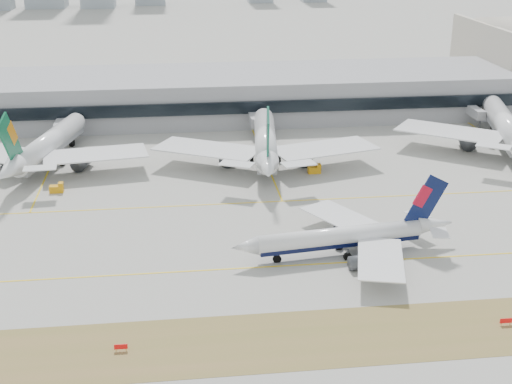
{
  "coord_description": "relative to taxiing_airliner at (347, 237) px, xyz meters",
  "views": [
    {
      "loc": [
        -11.94,
        -133.46,
        66.72
      ],
      "look_at": [
        6.52,
        18.0,
        7.5
      ],
      "focal_mm": 50.0,
      "sensor_mm": 36.0,
      "label": 1
    }
  ],
  "objects": [
    {
      "name": "ground",
      "position": [
        -23.53,
        1.1,
        -3.97
      ],
      "size": [
        3000.0,
        3000.0,
        0.0
      ],
      "primitive_type": "plane",
      "color": "gray",
      "rests_on": "ground"
    },
    {
      "name": "hold_sign_left",
      "position": [
        -45.43,
        -30.9,
        -3.09
      ],
      "size": [
        2.2,
        0.15,
        1.35
      ],
      "color": "red",
      "rests_on": "ground"
    },
    {
      "name": "widebody_eva",
      "position": [
        -71.04,
        66.0,
        1.88
      ],
      "size": [
        60.08,
        59.86,
        22.02
      ],
      "rotation": [
        0.0,
        0.0,
        1.33
      ],
      "color": "white",
      "rests_on": "ground"
    },
    {
      "name": "terminal",
      "position": [
        -23.53,
        115.94,
        3.53
      ],
      "size": [
        280.0,
        43.1,
        15.0
      ],
      "color": "gray",
      "rests_on": "ground"
    },
    {
      "name": "widebody_cathay",
      "position": [
        -9.15,
        61.1,
        2.17
      ],
      "size": [
        64.48,
        63.46,
        23.11
      ],
      "rotation": [
        0.0,
        0.0,
        1.46
      ],
      "color": "white",
      "rests_on": "ground"
    },
    {
      "name": "gse_b",
      "position": [
        -65.74,
        44.37,
        -2.93
      ],
      "size": [
        3.55,
        2.0,
        2.6
      ],
      "color": "orange",
      "rests_on": "ground"
    },
    {
      "name": "taxiing_airliner",
      "position": [
        0.0,
        0.0,
        0.0
      ],
      "size": [
        49.02,
        42.3,
        16.48
      ],
      "rotation": [
        0.0,
        0.0,
        3.27
      ],
      "color": "white",
      "rests_on": "ground"
    },
    {
      "name": "hold_sign_right",
      "position": [
        20.83,
        -30.9,
        -3.09
      ],
      "size": [
        2.2,
        0.15,
        1.35
      ],
      "color": "red",
      "rests_on": "ground"
    },
    {
      "name": "gse_c",
      "position": [
        3.35,
        50.89,
        -2.93
      ],
      "size": [
        3.55,
        2.0,
        2.6
      ],
      "color": "orange",
      "rests_on": "ground"
    },
    {
      "name": "widebody_china_air",
      "position": [
        65.65,
        65.75,
        2.53
      ],
      "size": [
        66.43,
        66.33,
        24.48
      ],
      "rotation": [
        0.0,
        0.0,
        1.31
      ],
      "color": "white",
      "rests_on": "ground"
    }
  ]
}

